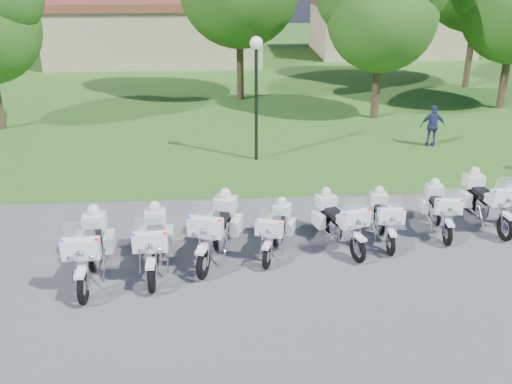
{
  "coord_description": "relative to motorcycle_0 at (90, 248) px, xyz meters",
  "views": [
    {
      "loc": [
        -1.92,
        -13.06,
        6.91
      ],
      "look_at": [
        -0.97,
        1.2,
        0.95
      ],
      "focal_mm": 40.0,
      "sensor_mm": 36.0,
      "label": 1
    }
  ],
  "objects": [
    {
      "name": "bystander_c",
      "position": [
        11.23,
        9.01,
        0.07
      ],
      "size": [
        0.99,
        0.5,
        1.62
      ],
      "primitive_type": "imported",
      "rotation": [
        0.0,
        0.0,
        3.03
      ],
      "color": "navy",
      "rests_on": "ground"
    },
    {
      "name": "grass_lawn",
      "position": [
        4.93,
        28.34,
        -0.74
      ],
      "size": [
        100.0,
        48.0,
        0.01
      ],
      "primitive_type": "cube",
      "color": "#36601E",
      "rests_on": "ground"
    },
    {
      "name": "motorcycle_5",
      "position": [
        7.21,
        1.44,
        -0.13
      ],
      "size": [
        0.77,
        2.19,
        1.47
      ],
      "rotation": [
        0.0,
        0.0,
        3.09
      ],
      "color": "black",
      "rests_on": "ground"
    },
    {
      "name": "building_east",
      "position": [
        15.93,
        31.34,
        1.32
      ],
      "size": [
        11.44,
        7.28,
        4.1
      ],
      "color": "tan",
      "rests_on": "ground"
    },
    {
      "name": "lamp_post",
      "position": [
        4.33,
        7.91,
        2.55
      ],
      "size": [
        0.44,
        0.44,
        4.39
      ],
      "color": "black",
      "rests_on": "ground"
    },
    {
      "name": "motorcycle_6",
      "position": [
        8.87,
        1.87,
        -0.12
      ],
      "size": [
        0.86,
        2.22,
        1.49
      ],
      "rotation": [
        0.0,
        0.0,
        3.04
      ],
      "color": "black",
      "rests_on": "ground"
    },
    {
      "name": "motorcycle_7",
      "position": [
        10.28,
        2.16,
        -0.04
      ],
      "size": [
        0.94,
        2.5,
        1.68
      ],
      "rotation": [
        0.0,
        0.0,
        3.23
      ],
      "color": "black",
      "rests_on": "ground"
    },
    {
      "name": "motorcycle_0",
      "position": [
        0.0,
        0.0,
        0.0
      ],
      "size": [
        0.9,
        2.65,
        1.78
      ],
      "rotation": [
        0.0,
        0.0,
        3.17
      ],
      "color": "black",
      "rests_on": "ground"
    },
    {
      "name": "motorcycle_3",
      "position": [
        4.35,
        0.94,
        -0.13
      ],
      "size": [
        1.15,
        2.09,
        1.46
      ],
      "rotation": [
        0.0,
        0.0,
        2.82
      ],
      "color": "black",
      "rests_on": "ground"
    },
    {
      "name": "ground",
      "position": [
        4.93,
        1.34,
        -0.74
      ],
      "size": [
        100.0,
        100.0,
        0.0
      ],
      "primitive_type": "plane",
      "color": "#5A5A5F",
      "rests_on": "ground"
    },
    {
      "name": "motorcycle_2",
      "position": [
        2.88,
        0.81,
        0.0
      ],
      "size": [
        1.35,
        2.58,
        1.78
      ],
      "rotation": [
        0.0,
        0.0,
        2.85
      ],
      "color": "black",
      "rests_on": "ground"
    },
    {
      "name": "building_west",
      "position": [
        -1.07,
        29.34,
        1.32
      ],
      "size": [
        14.56,
        8.32,
        4.1
      ],
      "color": "tan",
      "rests_on": "ground"
    },
    {
      "name": "motorcycle_4",
      "position": [
        5.99,
        1.2,
        -0.08
      ],
      "size": [
        1.21,
        2.29,
        1.58
      ],
      "rotation": [
        0.0,
        0.0,
        3.44
      ],
      "color": "black",
      "rests_on": "ground"
    },
    {
      "name": "motorcycle_1",
      "position": [
        1.42,
        0.28,
        -0.04
      ],
      "size": [
        0.85,
        2.52,
        1.69
      ],
      "rotation": [
        0.0,
        0.0,
        3.17
      ],
      "color": "black",
      "rests_on": "ground"
    },
    {
      "name": "tree_2",
      "position": [
        10.06,
        13.34,
        4.19
      ],
      "size": [
        5.59,
        4.77,
        7.46
      ],
      "color": "#38281C",
      "rests_on": "ground"
    }
  ]
}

